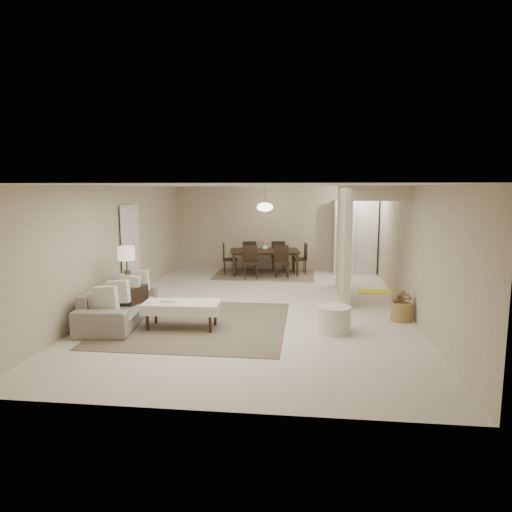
# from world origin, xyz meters

# --- Properties ---
(floor) EXTENTS (9.00, 9.00, 0.00)m
(floor) POSITION_xyz_m (0.00, 0.00, 0.00)
(floor) COLOR beige
(floor) RESTS_ON ground
(ceiling) EXTENTS (9.00, 9.00, 0.00)m
(ceiling) POSITION_xyz_m (0.00, 0.00, 2.50)
(ceiling) COLOR white
(ceiling) RESTS_ON back_wall
(back_wall) EXTENTS (6.00, 0.00, 6.00)m
(back_wall) POSITION_xyz_m (0.00, 4.50, 1.25)
(back_wall) COLOR #B9AA8C
(back_wall) RESTS_ON floor
(left_wall) EXTENTS (0.00, 9.00, 9.00)m
(left_wall) POSITION_xyz_m (-3.00, 0.00, 1.25)
(left_wall) COLOR #B9AA8C
(left_wall) RESTS_ON floor
(right_wall) EXTENTS (0.00, 9.00, 9.00)m
(right_wall) POSITION_xyz_m (3.00, 0.00, 1.25)
(right_wall) COLOR #B9AA8C
(right_wall) RESTS_ON floor
(partition) EXTENTS (0.15, 2.50, 2.50)m
(partition) POSITION_xyz_m (1.80, 1.25, 1.25)
(partition) COLOR #B9AA8C
(partition) RESTS_ON floor
(doorway) EXTENTS (0.04, 0.90, 2.04)m
(doorway) POSITION_xyz_m (-2.97, 0.60, 1.02)
(doorway) COLOR black
(doorway) RESTS_ON floor
(pantry_cabinet) EXTENTS (1.20, 0.55, 2.10)m
(pantry_cabinet) POSITION_xyz_m (2.35, 4.15, 1.05)
(pantry_cabinet) COLOR silver
(pantry_cabinet) RESTS_ON floor
(flush_light) EXTENTS (0.44, 0.44, 0.05)m
(flush_light) POSITION_xyz_m (2.30, 3.20, 2.46)
(flush_light) COLOR white
(flush_light) RESTS_ON ceiling
(living_rug) EXTENTS (3.20, 3.20, 0.01)m
(living_rug) POSITION_xyz_m (-0.98, -1.29, 0.01)
(living_rug) COLOR brown
(living_rug) RESTS_ON floor
(sofa) EXTENTS (2.37, 1.11, 0.67)m
(sofa) POSITION_xyz_m (-2.45, -1.29, 0.33)
(sofa) COLOR gray
(sofa) RESTS_ON floor
(ottoman_bench) EXTENTS (1.35, 0.67, 0.47)m
(ottoman_bench) POSITION_xyz_m (-1.18, -1.59, 0.38)
(ottoman_bench) COLOR beige
(ottoman_bench) RESTS_ON living_rug
(side_table) EXTENTS (0.67, 0.67, 0.60)m
(side_table) POSITION_xyz_m (-2.40, -0.98, 0.30)
(side_table) COLOR black
(side_table) RESTS_ON floor
(table_lamp) EXTENTS (0.32, 0.32, 0.76)m
(table_lamp) POSITION_xyz_m (-2.40, -0.98, 1.16)
(table_lamp) COLOR #46361E
(table_lamp) RESTS_ON side_table
(round_pouf) EXTENTS (0.58, 0.58, 0.45)m
(round_pouf) POSITION_xyz_m (1.47, -1.50, 0.22)
(round_pouf) COLOR beige
(round_pouf) RESTS_ON floor
(wicker_basket) EXTENTS (0.47, 0.47, 0.34)m
(wicker_basket) POSITION_xyz_m (2.75, -0.66, 0.17)
(wicker_basket) COLOR olive
(wicker_basket) RESTS_ON floor
(dining_rug) EXTENTS (2.80, 2.10, 0.01)m
(dining_rug) POSITION_xyz_m (-0.22, 3.70, 0.01)
(dining_rug) COLOR #846C51
(dining_rug) RESTS_ON floor
(dining_table) EXTENTS (2.11, 1.38, 0.69)m
(dining_table) POSITION_xyz_m (-0.22, 3.70, 0.35)
(dining_table) COLOR black
(dining_table) RESTS_ON dining_rug
(dining_chairs) EXTENTS (2.42, 1.90, 0.89)m
(dining_chairs) POSITION_xyz_m (-0.22, 3.70, 0.45)
(dining_chairs) COLOR black
(dining_chairs) RESTS_ON dining_rug
(vase) EXTENTS (0.18, 0.18, 0.17)m
(vase) POSITION_xyz_m (-0.22, 3.70, 0.78)
(vase) COLOR white
(vase) RESTS_ON dining_table
(yellow_mat) EXTENTS (0.86, 0.56, 0.01)m
(yellow_mat) POSITION_xyz_m (2.64, 1.72, 0.01)
(yellow_mat) COLOR yellow
(yellow_mat) RESTS_ON floor
(pendant_light) EXTENTS (0.46, 0.46, 0.71)m
(pendant_light) POSITION_xyz_m (-0.22, 3.70, 1.92)
(pendant_light) COLOR #46361E
(pendant_light) RESTS_ON ceiling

